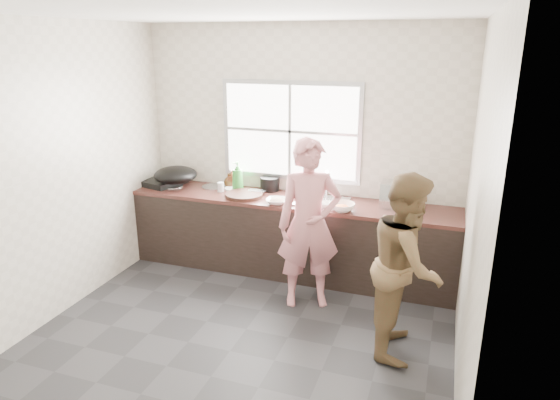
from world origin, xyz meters
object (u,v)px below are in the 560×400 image
(burner, at_px, (161,181))
(bowl_held, at_px, (325,204))
(pot_lid_right, at_px, (214,187))
(black_pot, at_px, (270,184))
(person_side, at_px, (407,265))
(bottle_brown_tall, at_px, (232,179))
(plate_food, at_px, (233,188))
(dish_rack, at_px, (398,195))
(bowl_crabs, at_px, (342,208))
(bottle_green, at_px, (238,176))
(wok, at_px, (176,175))
(woman, at_px, (309,230))
(cutting_board, at_px, (244,195))
(pot_lid_left, at_px, (173,186))
(bowl_mince, at_px, (277,201))
(bottle_brown_short, at_px, (229,180))
(glass_jar, at_px, (221,187))

(burner, bearing_deg, bowl_held, -5.84)
(pot_lid_right, bearing_deg, black_pot, 7.92)
(person_side, height_order, burner, person_side)
(person_side, xyz_separation_m, bottle_brown_tall, (-2.16, 1.33, 0.18))
(person_side, relative_size, plate_food, 7.58)
(bottle_brown_tall, distance_m, dish_rack, 1.94)
(bowl_crabs, distance_m, bottle_brown_tall, 1.49)
(burner, bearing_deg, person_side, -21.06)
(burner, bearing_deg, bottle_green, 3.84)
(person_side, bearing_deg, burner, 66.90)
(bottle_brown_tall, distance_m, pot_lid_right, 0.23)
(wok, bearing_deg, dish_rack, 2.61)
(woman, height_order, bottle_brown_tall, woman)
(plate_food, bearing_deg, cutting_board, -45.04)
(black_pot, relative_size, pot_lid_left, 0.92)
(wok, bearing_deg, bottle_green, 10.55)
(cutting_board, distance_m, bowl_mince, 0.44)
(black_pot, bearing_deg, pot_lid_left, -168.70)
(plate_food, xyz_separation_m, bottle_green, (0.07, -0.02, 0.16))
(pot_lid_right, bearing_deg, bowl_held, -11.81)
(black_pot, bearing_deg, woman, -50.09)
(person_side, xyz_separation_m, black_pot, (-1.68, 1.33, 0.17))
(bottle_brown_tall, relative_size, wok, 0.37)
(burner, distance_m, wok, 0.28)
(wok, distance_m, pot_lid_right, 0.46)
(bottle_brown_short, distance_m, glass_jar, 0.22)
(bowl_crabs, xyz_separation_m, wok, (-2.02, 0.19, 0.12))
(black_pot, height_order, burner, black_pot)
(woman, xyz_separation_m, bottle_brown_short, (-1.23, 0.86, 0.16))
(bowl_crabs, distance_m, bowl_held, 0.20)
(bowl_held, bearing_deg, dish_rack, 19.97)
(woman, relative_size, bottle_green, 4.59)
(wok, bearing_deg, woman, -18.68)
(person_side, distance_m, bowl_mince, 1.70)
(black_pot, relative_size, bottle_brown_tall, 1.19)
(woman, height_order, plate_food, woman)
(pot_lid_right, bearing_deg, plate_food, 0.35)
(bowl_mince, height_order, glass_jar, glass_jar)
(person_side, xyz_separation_m, bottle_green, (-2.03, 1.22, 0.26))
(bowl_crabs, bearing_deg, black_pot, 154.95)
(bottle_brown_short, xyz_separation_m, pot_lid_right, (-0.16, -0.09, -0.07))
(plate_food, bearing_deg, pot_lid_right, -179.65)
(plate_food, distance_m, bottle_brown_short, 0.15)
(bottle_green, distance_m, bottle_brown_short, 0.22)
(bottle_brown_short, height_order, glass_jar, bottle_brown_short)
(plate_food, bearing_deg, bottle_brown_short, 135.14)
(bottle_brown_tall, bearing_deg, bowl_mince, -31.51)
(plate_food, bearing_deg, bottle_brown_tall, 123.30)
(pot_lid_left, height_order, pot_lid_right, pot_lid_right)
(woman, bearing_deg, cutting_board, 127.45)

